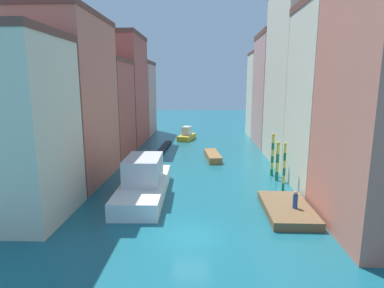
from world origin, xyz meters
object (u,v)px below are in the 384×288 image
mooring_pole_0 (284,166)px  waterfront_dock (287,209)px  gondola_black (164,147)px  motorboat_1 (213,156)px  person_on_dock (295,200)px  mooring_pole_1 (277,161)px  mooring_pole_2 (273,154)px  vaporetto_white (144,182)px  motorboat_0 (187,135)px

mooring_pole_0 → waterfront_dock: bearing=-100.5°
gondola_black → motorboat_1: bearing=-42.0°
person_on_dock → waterfront_dock: bearing=127.0°
mooring_pole_1 → mooring_pole_2: mooring_pole_2 is taller
person_on_dock → mooring_pole_1: 9.10m
person_on_dock → gondola_black: person_on_dock is taller
waterfront_dock → mooring_pole_1: mooring_pole_1 is taller
motorboat_1 → mooring_pole_0: bearing=-63.0°
person_on_dock → vaporetto_white: bearing=162.5°
waterfront_dock → gondola_black: (-12.69, 24.30, -0.14)m
waterfront_dock → motorboat_1: motorboat_1 is taller
person_on_dock → vaporetto_white: size_ratio=0.12×
motorboat_0 → mooring_pole_0: bearing=-68.6°
person_on_dock → mooring_pole_0: bearing=84.5°
waterfront_dock → motorboat_1: size_ratio=1.04×
mooring_pole_2 → motorboat_0: bearing=115.6°
motorboat_0 → motorboat_1: size_ratio=0.86×
gondola_black → motorboat_1: (7.35, -6.61, 0.23)m
mooring_pole_2 → gondola_black: mooring_pole_2 is taller
motorboat_1 → mooring_pole_1: bearing=-55.1°
waterfront_dock → person_on_dock: 1.18m
mooring_pole_2 → gondola_black: 19.73m
mooring_pole_0 → mooring_pole_1: bearing=88.0°
gondola_black → motorboat_0: (3.06, 7.98, 0.62)m
person_on_dock → gondola_black: bearing=117.8°
vaporetto_white → motorboat_1: vaporetto_white is taller
gondola_black → person_on_dock: bearing=-62.2°
motorboat_0 → vaporetto_white: bearing=-94.4°
mooring_pole_1 → motorboat_1: mooring_pole_1 is taller
motorboat_0 → gondola_black: bearing=-111.0°
person_on_dock → mooring_pole_1: mooring_pole_1 is taller
mooring_pole_1 → motorboat_1: bearing=124.9°
motorboat_0 → mooring_pole_2: bearing=-64.4°
motorboat_0 → motorboat_1: bearing=-73.6°
mooring_pole_2 → vaporetto_white: 14.59m
vaporetto_white → motorboat_1: size_ratio=1.80×
gondola_black → motorboat_0: bearing=69.0°
person_on_dock → mooring_pole_2: bearing=87.2°
motorboat_0 → mooring_pole_1: bearing=-65.8°
vaporetto_white → motorboat_1: bearing=65.6°
person_on_dock → gondola_black: size_ratio=0.14×
person_on_dock → mooring_pole_2: 10.84m
waterfront_dock → mooring_pole_2: 10.46m
vaporetto_white → motorboat_1: (6.52, 14.38, -0.91)m
mooring_pole_1 → mooring_pole_2: (-0.14, 1.73, 0.29)m
mooring_pole_1 → motorboat_0: size_ratio=0.75×
mooring_pole_1 → vaporetto_white: bearing=-158.2°
waterfront_dock → motorboat_0: motorboat_0 is taller
waterfront_dock → gondola_black: size_ratio=0.68×
mooring_pole_2 → gondola_black: bearing=134.1°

